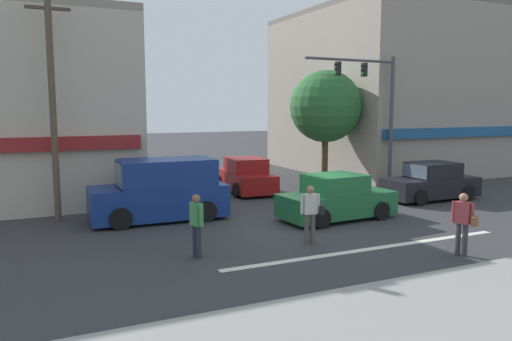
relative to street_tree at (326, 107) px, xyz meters
The scene contains 13 objects.
ground_plane 9.46m from the street_tree, 126.59° to the right, with size 120.00×120.00×0.00m, color #333335.
lane_marking_stripe 12.26m from the street_tree, 116.25° to the right, with size 9.00×0.24×0.01m, color silver.
building_right_corner 7.82m from the street_tree, 28.44° to the left, with size 10.64×12.00×9.55m.
street_tree is the anchor object (origin of this frame).
utility_pole_near_left 13.15m from the street_tree, 166.30° to the right, with size 1.40×0.22×7.49m.
traffic_light_mast 2.81m from the street_tree, 68.86° to the right, with size 4.89×0.31×6.20m.
sedan_crossing_leftbound 5.58m from the street_tree, behind, with size 2.10×4.21×1.58m.
sedan_parked_curbside 8.59m from the street_tree, 119.72° to the right, with size 4.20×2.09×1.58m.
van_crossing_center 10.88m from the street_tree, 154.92° to the right, with size 4.65×2.13×2.11m.
sedan_waiting_far 6.57m from the street_tree, 71.99° to the right, with size 4.12×1.92×1.58m.
pedestrian_foreground_with_bag 12.76m from the street_tree, 105.90° to the right, with size 0.43×0.68×1.67m.
pedestrian_mid_crossing 13.71m from the street_tree, 136.88° to the right, with size 0.28×0.56×1.67m.
pedestrian_far_side 11.57m from the street_tree, 124.71° to the right, with size 0.67×0.43×1.67m.
Camera 1 is at (-8.55, -14.29, 3.89)m, focal length 35.00 mm.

